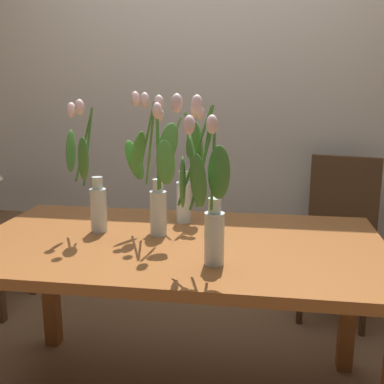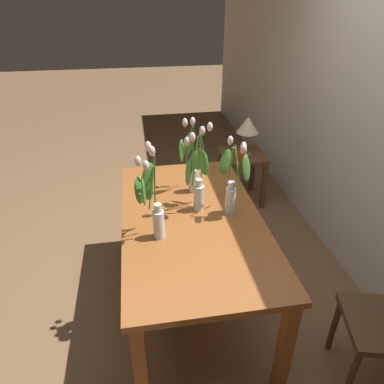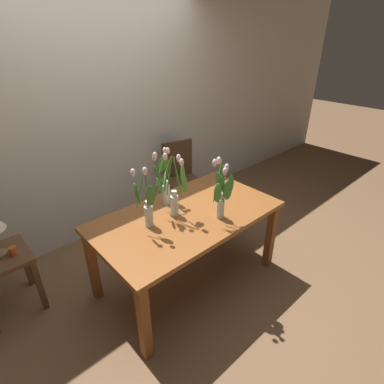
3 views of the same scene
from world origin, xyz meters
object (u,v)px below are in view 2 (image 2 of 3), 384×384
Objects in this scene: tulip_vase_3 at (152,202)px; table_lamp at (248,126)px; pillar_candle at (240,155)px; tulip_vase_1 at (191,167)px; dining_table at (192,229)px; side_table at (242,164)px; tulip_vase_2 at (234,184)px; tulip_vase_0 at (198,178)px.

tulip_vase_3 is 1.42× the size of table_lamp.
tulip_vase_1 is at bearing -36.51° from pillar_candle.
tulip_vase_3 is (0.14, -0.26, 0.32)m from dining_table.
side_table is 7.33× the size of pillar_candle.
dining_table is 4.02× the size of table_lamp.
side_table is at bearing 159.89° from tulip_vase_2.
table_lamp is (-1.29, 0.50, -0.10)m from tulip_vase_2.
tulip_vase_0 reaches higher than table_lamp.
dining_table is 0.46m from tulip_vase_1.
tulip_vase_0 is 0.24m from tulip_vase_2.
dining_table reaches higher than pillar_candle.
tulip_vase_1 is 1.05× the size of tulip_vase_2.
tulip_vase_3 reaches higher than pillar_candle.
table_lamp is at bearing 144.73° from tulip_vase_3.
side_table is at bearing 150.47° from dining_table.
dining_table is at bearing 119.60° from tulip_vase_3.
table_lamp is at bearing 136.93° from pillar_candle.
tulip_vase_3 is at bearing -34.73° from pillar_candle.
tulip_vase_0 reaches higher than side_table.
tulip_vase_1 is 0.59m from tulip_vase_3.
tulip_vase_0 is (-0.10, 0.05, 0.33)m from dining_table.
side_table is (-1.23, 0.70, -0.54)m from tulip_vase_0.
tulip_vase_0 is at bearing -29.63° from pillar_candle.
tulip_vase_1 is (-0.36, 0.05, 0.28)m from dining_table.
side_table is (-1.48, 1.01, -0.54)m from tulip_vase_3.
tulip_vase_1 is 0.95× the size of tulip_vase_3.
tulip_vase_2 is at bearing -19.23° from pillar_candle.
tulip_vase_1 is at bearing -147.43° from tulip_vase_2.
tulip_vase_3 reaches higher than dining_table.
tulip_vase_3 reaches higher than side_table.
pillar_candle is (0.11, -0.06, 0.16)m from side_table.
dining_table is 2.96× the size of tulip_vase_1.
tulip_vase_1 is 1.19m from table_lamp.
tulip_vase_2 is at bearing 93.76° from dining_table.
table_lamp is at bearing 149.27° from tulip_vase_0.
dining_table is 0.34m from tulip_vase_0.
tulip_vase_1 is 1.36× the size of table_lamp.
table_lamp is 0.29m from pillar_candle.
tulip_vase_1 is at bearing 179.78° from tulip_vase_0.
tulip_vase_1 is 0.98× the size of side_table.
dining_table is at bearing -86.24° from tulip_vase_2.
tulip_vase_3 reaches higher than tulip_vase_2.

